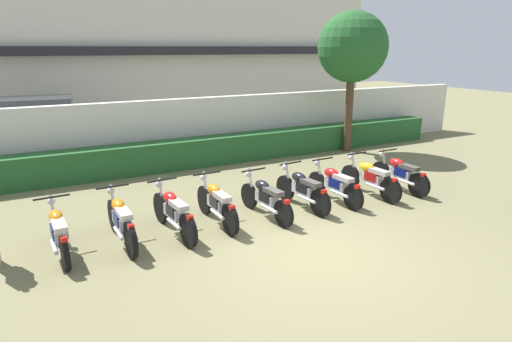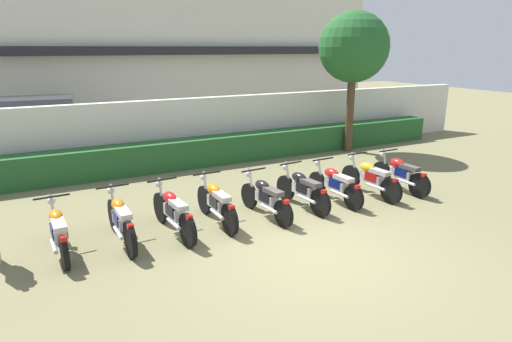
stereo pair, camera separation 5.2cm
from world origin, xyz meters
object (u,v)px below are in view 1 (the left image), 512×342
(motorcycle_in_row_6, at_px, (335,184))
(motorcycle_in_row_8, at_px, (400,173))
(parked_car, at_px, (36,127))
(motorcycle_in_row_0, at_px, (58,231))
(motorcycle_in_row_4, at_px, (266,197))
(motorcycle_in_row_2, at_px, (173,212))
(motorcycle_in_row_7, at_px, (370,178))
(motorcycle_in_row_3, at_px, (216,203))
(tree_near_inspector, at_px, (353,48))
(motorcycle_in_row_1, at_px, (121,220))
(motorcycle_in_row_5, at_px, (302,189))

(motorcycle_in_row_6, height_order, motorcycle_in_row_8, motorcycle_in_row_8)
(parked_car, bearing_deg, motorcycle_in_row_8, -40.66)
(motorcycle_in_row_0, bearing_deg, motorcycle_in_row_4, -95.12)
(parked_car, height_order, motorcycle_in_row_8, parked_car)
(motorcycle_in_row_2, distance_m, motorcycle_in_row_7, 4.88)
(motorcycle_in_row_3, bearing_deg, motorcycle_in_row_4, -98.92)
(tree_near_inspector, bearing_deg, motorcycle_in_row_8, -112.14)
(parked_car, xyz_separation_m, motorcycle_in_row_0, (0.06, -8.32, -0.50))
(parked_car, relative_size, motorcycle_in_row_8, 2.55)
(motorcycle_in_row_6, height_order, motorcycle_in_row_7, motorcycle_in_row_7)
(motorcycle_in_row_0, height_order, motorcycle_in_row_2, motorcycle_in_row_2)
(motorcycle_in_row_6, bearing_deg, tree_near_inspector, -45.87)
(tree_near_inspector, relative_size, motorcycle_in_row_3, 2.46)
(parked_car, relative_size, motorcycle_in_row_6, 2.56)
(tree_near_inspector, xyz_separation_m, motorcycle_in_row_8, (-1.64, -4.04, -3.00))
(motorcycle_in_row_8, bearing_deg, tree_near_inspector, -24.05)
(tree_near_inspector, distance_m, motorcycle_in_row_7, 5.60)
(tree_near_inspector, bearing_deg, motorcycle_in_row_6, -132.25)
(motorcycle_in_row_1, bearing_deg, motorcycle_in_row_3, -91.05)
(motorcycle_in_row_7, bearing_deg, motorcycle_in_row_6, 85.19)
(motorcycle_in_row_6, distance_m, motorcycle_in_row_7, 1.04)
(motorcycle_in_row_5, distance_m, motorcycle_in_row_8, 2.84)
(motorcycle_in_row_1, distance_m, motorcycle_in_row_4, 2.94)
(motorcycle_in_row_5, bearing_deg, tree_near_inspector, -54.20)
(motorcycle_in_row_0, distance_m, motorcycle_in_row_5, 4.96)
(parked_car, height_order, tree_near_inspector, tree_near_inspector)
(tree_near_inspector, height_order, motorcycle_in_row_5, tree_near_inspector)
(motorcycle_in_row_1, xyz_separation_m, motorcycle_in_row_4, (2.94, -0.10, -0.02))
(motorcycle_in_row_0, relative_size, motorcycle_in_row_1, 0.93)
(motorcycle_in_row_7, distance_m, motorcycle_in_row_8, 0.91)
(tree_near_inspector, relative_size, motorcycle_in_row_8, 2.52)
(motorcycle_in_row_1, distance_m, motorcycle_in_row_5, 3.92)
(motorcycle_in_row_6, bearing_deg, motorcycle_in_row_5, 85.52)
(motorcycle_in_row_6, distance_m, motorcycle_in_row_8, 1.95)
(motorcycle_in_row_1, bearing_deg, motorcycle_in_row_7, -92.84)
(parked_car, bearing_deg, tree_near_inspector, -18.46)
(motorcycle_in_row_2, bearing_deg, motorcycle_in_row_6, -94.91)
(motorcycle_in_row_7, bearing_deg, parked_car, 36.34)
(motorcycle_in_row_8, bearing_deg, motorcycle_in_row_2, 87.41)
(motorcycle_in_row_4, bearing_deg, motorcycle_in_row_2, 82.85)
(motorcycle_in_row_0, relative_size, motorcycle_in_row_8, 0.97)
(motorcycle_in_row_2, distance_m, motorcycle_in_row_8, 5.79)
(motorcycle_in_row_2, xyz_separation_m, motorcycle_in_row_3, (0.92, 0.08, -0.00))
(tree_near_inspector, distance_m, motorcycle_in_row_8, 5.29)
(motorcycle_in_row_0, distance_m, motorcycle_in_row_7, 6.89)
(motorcycle_in_row_2, height_order, motorcycle_in_row_5, motorcycle_in_row_2)
(motorcycle_in_row_1, bearing_deg, motorcycle_in_row_5, -92.46)
(motorcycle_in_row_0, height_order, motorcycle_in_row_8, motorcycle_in_row_8)
(motorcycle_in_row_4, xyz_separation_m, motorcycle_in_row_8, (3.82, -0.00, 0.01))
(motorcycle_in_row_4, bearing_deg, parked_car, 20.31)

